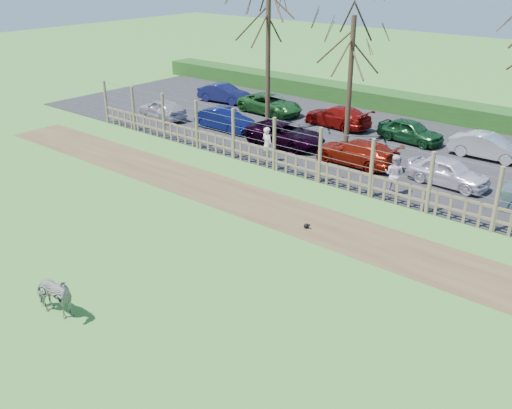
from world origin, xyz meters
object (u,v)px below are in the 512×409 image
Objects in this scene: car_0 at (162,109)px; car_11 at (489,146)px; car_10 at (410,131)px; tree_left at (268,29)px; crow at (306,226)px; zebra at (53,296)px; car_8 at (270,104)px; visitor_b at (394,174)px; car_1 at (225,119)px; car_2 at (285,134)px; visitor_a at (267,145)px; car_7 at (224,93)px; car_9 at (337,116)px; car_3 at (357,152)px; tree_mid at (352,50)px; car_4 at (448,172)px.

car_0 is 0.97× the size of car_11.
car_10 is at bearing 118.37° from car_0.
tree_left reaches higher than crow.
zebra is 0.35× the size of car_8.
visitor_b reaches higher than car_11.
car_2 is (4.38, -0.10, 0.00)m from car_1.
crow is at bearing -44.53° from tree_left.
visitor_a is 5.95m from car_1.
car_10 is (9.12, 4.56, 0.00)m from car_1.
visitor_a is 12.24m from car_7.
car_9 is (-6.30, 11.99, 0.54)m from crow.
car_7 is at bearing 94.26° from car_10.
car_11 is at bearing -97.85° from car_7.
zebra is 0.42× the size of car_1.
car_1 is at bearing -89.89° from car_3.
car_0 is 13.21m from car_3.
tree_mid is 19.10m from zebra.
car_2 is (-6.49, 7.28, 0.54)m from crow.
visitor_b is 3.79m from car_3.
car_8 is (-13.31, 4.45, 0.00)m from car_4.
car_2 is at bearing 3.35° from car_9.
visitor_b is (6.50, 0.24, 0.00)m from visitor_a.
car_10 is at bearing -73.48° from visitor_b.
visitor_b is 7.78m from car_2.
tree_left is 12.09m from car_4.
car_2 is at bearing -61.70° from visitor_a.
crow is (-0.91, -4.89, -0.80)m from visitor_b.
car_3 is 4.82m from car_10.
car_1 is at bearing 15.95° from zebra.
zebra is at bearing 73.19° from visitor_b.
car_11 reaches higher than crow.
car_4 is at bearing 94.05° from car_3.
car_11 is (4.09, -0.00, 0.00)m from car_10.
car_4 is at bearing -6.50° from tree_left.
crow is at bearing 167.57° from car_11.
car_3 is (3.46, 2.49, -0.26)m from visitor_a.
tree_mid is at bearing 113.75° from crow.
car_0 and car_2 have the same top height.
visitor_b reaches higher than zebra.
car_7 is at bearing 167.04° from tree_mid.
car_11 is at bearing 78.94° from crow.
car_0 is 18.43m from car_11.
visitor_a is 0.47× the size of car_1.
zebra is at bearing -152.29° from car_1.
car_3 is 6.56m from car_11.
visitor_b is 10.12m from car_9.
car_1 is 1.00× the size of car_11.
car_4 is at bearing -122.79° from visitor_b.
car_8 is at bearing 147.23° from car_0.
tree_left reaches higher than visitor_b.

